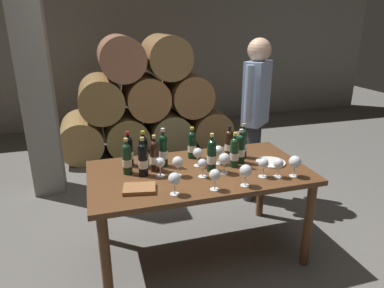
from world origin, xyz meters
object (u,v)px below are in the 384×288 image
wine_bottle_2 (143,159)px  wine_glass_1 (279,164)px  dining_table (199,181)px  wine_bottle_1 (241,148)px  wine_bottle_10 (229,143)px  wine_glass_10 (174,179)px  wine_glass_8 (198,153)px  wine_bottle_11 (129,151)px  wine_glass_4 (264,164)px  wine_bottle_4 (192,144)px  wine_glass_7 (178,162)px  wine_glass_0 (246,171)px  wine_bottle_6 (234,152)px  wine_bottle_3 (144,152)px  wine_glass_5 (202,164)px  wine_bottle_5 (127,158)px  wine_glass_3 (224,159)px  wine_glass_9 (295,162)px  wine_glass_11 (160,163)px  wine_bottle_8 (163,150)px  wine_glass_6 (218,151)px  tasting_notebook (139,189)px  sommelier_presenting (256,106)px  serving_plate (271,162)px  wine_bottle_0 (155,155)px  wine_glass_2 (215,175)px  wine_bottle_7 (212,155)px

wine_bottle_2 → wine_glass_1: (0.95, -0.32, -0.03)m
dining_table → wine_bottle_1: wine_bottle_1 is taller
wine_bottle_10 → wine_glass_10: 0.82m
wine_glass_1 → wine_glass_8: size_ratio=0.97×
wine_bottle_11 → wine_glass_4: 1.06m
wine_bottle_4 → wine_glass_7: bearing=-122.7°
wine_glass_0 → wine_bottle_6: bearing=79.8°
wine_bottle_3 → wine_glass_5: wine_bottle_3 is taller
wine_bottle_5 → wine_bottle_6: 0.84m
wine_glass_3 → wine_glass_9: size_ratio=1.00×
wine_bottle_2 → wine_glass_9: (1.08, -0.34, -0.02)m
wine_bottle_3 → wine_glass_11: 0.23m
wine_bottle_8 → wine_glass_6: size_ratio=2.03×
wine_bottle_10 → tasting_notebook: (-0.83, -0.42, -0.11)m
wine_bottle_6 → sommelier_presenting: 0.95m
wine_glass_1 → wine_glass_9: (0.12, -0.02, 0.01)m
wine_bottle_3 → wine_glass_8: (0.42, -0.10, -0.02)m
wine_bottle_3 → serving_plate: wine_bottle_3 is taller
wine_bottle_1 → wine_bottle_8: wine_bottle_8 is taller
wine_bottle_6 → wine_bottle_0: bearing=170.8°
wine_bottle_2 → wine_bottle_6: 0.72m
wine_glass_10 → sommelier_presenting: (1.12, 1.08, 0.17)m
wine_glass_9 → wine_glass_4: bearing=166.0°
wine_bottle_2 → wine_glass_4: (0.85, -0.28, -0.02)m
wine_glass_0 → tasting_notebook: (-0.73, 0.14, -0.10)m
wine_bottle_6 → wine_glass_8: wine_bottle_6 is taller
wine_glass_2 → wine_glass_6: (0.19, 0.43, 0.00)m
wine_glass_8 → wine_bottle_1: bearing=-5.7°
wine_glass_0 → tasting_notebook: 0.75m
wine_glass_1 → wine_glass_7: (-0.71, 0.23, 0.01)m
wine_glass_6 → wine_glass_11: wine_glass_6 is taller
dining_table → wine_glass_5: size_ratio=11.71×
wine_bottle_5 → wine_bottle_7: 0.65m
dining_table → wine_glass_1: size_ratio=11.47×
wine_bottle_10 → sommelier_presenting: bearing=46.5°
wine_bottle_0 → wine_bottle_11: wine_bottle_0 is taller
wine_bottle_5 → wine_bottle_10: size_ratio=1.05×
wine_bottle_10 → wine_glass_2: 0.65m
wine_bottle_8 → wine_glass_11: wine_bottle_8 is taller
wine_bottle_11 → tasting_notebook: wine_bottle_11 is taller
wine_bottle_6 → wine_bottle_8: wine_bottle_8 is taller
wine_glass_8 → wine_glass_9: 0.75m
wine_glass_3 → wine_bottle_0: bearing=158.1°
wine_glass_8 → wine_glass_4: bearing=-40.0°
wine_bottle_10 → wine_glass_6: size_ratio=1.74×
wine_bottle_6 → wine_bottle_10: (0.04, 0.22, -0.00)m
wine_bottle_1 → wine_bottle_5: wine_bottle_1 is taller
wine_glass_7 → tasting_notebook: size_ratio=0.71×
wine_glass_5 → wine_glass_4: bearing=-16.6°
wine_bottle_11 → wine_glass_8: size_ratio=1.87×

